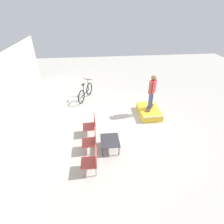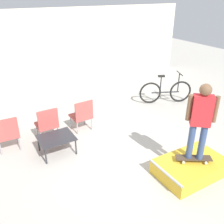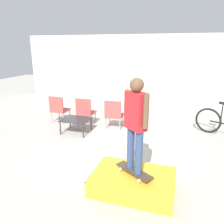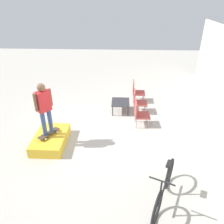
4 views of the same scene
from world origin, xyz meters
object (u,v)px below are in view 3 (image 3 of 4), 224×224
Objects in this scene: skateboard_on_ramp at (134,171)px; person_skater at (136,119)px; skate_ramp_box at (133,182)px; patio_chair_center at (85,111)px; patio_chair_right at (114,113)px; coffee_table at (76,120)px; patio_chair_left at (59,108)px.

person_skater is (-0.00, -0.00, 0.96)m from skateboard_on_ramp.
skate_ramp_box is 1.61× the size of patio_chair_center.
patio_chair_right is (-1.24, 2.85, 0.33)m from skate_ramp_box.
skateboard_on_ramp is (0.02, -0.02, 0.24)m from skate_ramp_box.
skateboard_on_ramp is 0.88× the size of coffee_table.
patio_chair_center reaches higher than skateboard_on_ramp.
skate_ramp_box is at bearing 127.78° from patio_chair_center.
skateboard_on_ramp is at bearing 127.84° from patio_chair_center.
skateboard_on_ramp is 0.80× the size of patio_chair_center.
skate_ramp_box is 0.25m from skateboard_on_ramp.
patio_chair_right reaches higher than skate_ramp_box.
patio_chair_left is (-3.21, 2.87, 0.09)m from skateboard_on_ramp.
coffee_table is at bearing 32.21° from patio_chair_right.
patio_chair_right is (-1.26, 2.87, -0.87)m from person_skater.
patio_chair_center is at bearing -2.59° from patio_chair_right.
patio_chair_right is (0.98, 0.68, 0.11)m from coffee_table.
patio_chair_center is (0.97, -0.00, 0.00)m from patio_chair_left.
skateboard_on_ramp is at bearing 111.04° from patio_chair_right.
skate_ramp_box is at bearing 167.80° from skateboard_on_ramp.
person_skater reaches higher than patio_chair_center.
patio_chair_right is (-1.26, 2.87, 0.09)m from skateboard_on_ramp.
patio_chair_left is 1.00× the size of patio_chair_center.
skate_ramp_box is 4.29m from patio_chair_left.
patio_chair_right is at bearing 113.44° from skate_ramp_box.
skateboard_on_ramp is 4.31m from patio_chair_left.
patio_chair_center is at bearing -178.32° from patio_chair_left.
skateboard_on_ramp is at bearing -44.37° from skate_ramp_box.
coffee_table reaches higher than skateboard_on_ramp.
patio_chair_center is (-2.21, 2.85, 0.33)m from skate_ramp_box.
patio_chair_left is (-0.97, 0.68, 0.11)m from coffee_table.
skateboard_on_ramp is 3.13m from coffee_table.
person_skater reaches higher than skate_ramp_box.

